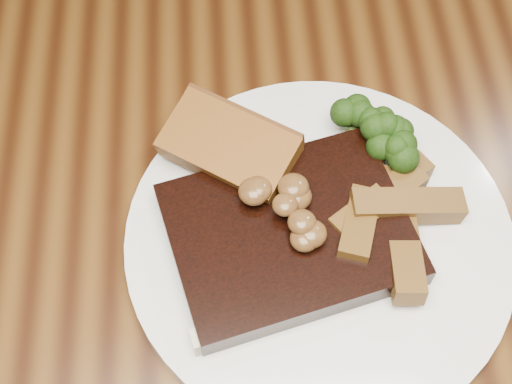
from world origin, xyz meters
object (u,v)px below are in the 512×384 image
plate (319,241)px  potato_wedges (431,236)px  dining_table (246,254)px  garlic_bread (230,160)px  steak (289,235)px

plate → potato_wedges: potato_wedges is taller
dining_table → garlic_bread: size_ratio=15.02×
steak → garlic_bread: size_ratio=1.71×
plate → dining_table: bearing=147.4°
plate → potato_wedges: bearing=-6.7°
dining_table → garlic_bread: (-0.01, 0.03, 0.12)m
garlic_bread → potato_wedges: bearing=5.1°
dining_table → plate: bearing=-32.6°
dining_table → steak: steak is taller
garlic_bread → potato_wedges: same height
steak → garlic_bread: bearing=105.9°
dining_table → steak: 0.13m
dining_table → potato_wedges: (0.14, -0.05, 0.12)m
dining_table → potato_wedges: 0.19m
plate → garlic_bread: (-0.07, 0.07, 0.02)m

